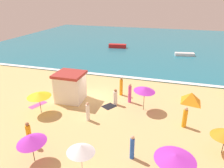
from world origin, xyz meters
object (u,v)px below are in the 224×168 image
object	(u,v)px
beachgoer_8	(88,112)
beachgoer_10	(115,97)
beach_umbrella_2	(39,95)
beach_umbrella_6	(175,157)
lifeguard_cabana	(70,87)
beachgoer_0	(78,80)
beachgoer_5	(185,118)
beachgoer_6	(130,93)
beach_umbrella_0	(145,89)
beach_umbrella_1	(31,139)
beachgoer_9	(132,147)
small_boat_0	(185,54)
beach_tent	(191,97)
beachgoer_4	(29,134)
beach_umbrella_4	(81,149)
small_boat_1	(117,46)

from	to	relation	value
beachgoer_8	beachgoer_10	distance (m)	3.61
beach_umbrella_2	beach_umbrella_6	size ratio (longest dim) A/B	1.04
lifeguard_cabana	beachgoer_0	xyz separation A→B (m)	(-0.73, 3.33, -0.67)
beachgoer_5	lifeguard_cabana	bearing A→B (deg)	170.80
beachgoer_6	beachgoer_10	size ratio (longest dim) A/B	1.22
beach_umbrella_0	beachgoer_8	distance (m)	5.30
beach_umbrella_0	beach_umbrella_1	bearing A→B (deg)	-123.34
beachgoer_9	small_boat_0	xyz separation A→B (m)	(3.50, 26.79, -0.48)
beach_tent	beachgoer_9	size ratio (longest dim) A/B	1.54
beachgoer_8	beachgoer_6	bearing A→B (deg)	58.19
lifeguard_cabana	beachgoer_4	world-z (taller)	lifeguard_cabana
beach_tent	beachgoer_9	bearing A→B (deg)	-112.96
beachgoer_0	beachgoer_6	bearing A→B (deg)	-18.60
beachgoer_6	beachgoer_10	distance (m)	1.48
beachgoer_6	beach_umbrella_4	bearing A→B (deg)	-93.72
beach_umbrella_6	beachgoer_8	bearing A→B (deg)	146.82
lifeguard_cabana	small_boat_0	world-z (taller)	lifeguard_cabana
beach_umbrella_0	beach_umbrella_6	size ratio (longest dim) A/B	0.90
lifeguard_cabana	beach_umbrella_0	xyz separation A→B (m)	(7.19, 0.07, 0.59)
beachgoer_8	beachgoer_5	bearing A→B (deg)	9.54
beach_umbrella_6	beachgoer_10	size ratio (longest dim) A/B	1.74
beach_umbrella_4	small_boat_0	size ratio (longest dim) A/B	0.68
beach_umbrella_4	lifeguard_cabana	bearing A→B (deg)	120.28
lifeguard_cabana	beachgoer_4	distance (m)	7.13
beach_tent	beach_umbrella_6	bearing A→B (deg)	-97.41
lifeguard_cabana	beachgoer_0	distance (m)	3.47
lifeguard_cabana	beachgoer_8	xyz separation A→B (m)	(3.06, -3.01, -0.64)
beachgoer_4	beachgoer_10	world-z (taller)	beachgoer_4
lifeguard_cabana	beach_umbrella_4	bearing A→B (deg)	-59.72
lifeguard_cabana	beach_umbrella_6	xyz separation A→B (m)	(10.02, -7.56, 0.26)
beachgoer_0	small_boat_1	size ratio (longest dim) A/B	0.46
beachgoer_4	beach_umbrella_2	bearing A→B (deg)	114.19
beach_umbrella_1	beach_umbrella_4	world-z (taller)	beach_umbrella_4
beachgoer_8	small_boat_0	world-z (taller)	beachgoer_8
beachgoer_9	beach_umbrella_6	bearing A→B (deg)	-24.72
beach_umbrella_2	beachgoer_9	world-z (taller)	beach_umbrella_2
small_boat_0	beach_umbrella_4	bearing A→B (deg)	-101.58
beach_umbrella_4	beachgoer_5	bearing A→B (deg)	50.51
beachgoer_4	beachgoer_0	bearing A→B (deg)	96.16
beach_umbrella_4	beachgoer_4	distance (m)	4.97
beach_umbrella_4	small_boat_1	distance (m)	32.12
beach_umbrella_6	beach_umbrella_1	bearing A→B (deg)	-174.40
beach_umbrella_6	beachgoer_4	size ratio (longest dim) A/B	1.54
beach_tent	beachgoer_5	bearing A→B (deg)	-98.57
beach_tent	small_boat_0	xyz separation A→B (m)	(-0.40, 17.56, -0.17)
beachgoer_4	small_boat_1	distance (m)	29.98
beachgoer_5	small_boat_0	world-z (taller)	beachgoer_5
beachgoer_9	beachgoer_5	bearing A→B (deg)	55.34
beach_umbrella_6	beachgoer_0	distance (m)	15.33
beachgoer_8	small_boat_0	xyz separation A→B (m)	(7.91, 23.41, -0.45)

